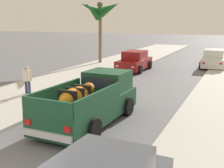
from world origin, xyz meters
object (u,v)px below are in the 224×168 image
Objects in this scene: pedestrian at (27,79)px; car_left_near at (214,59)px; car_right_near at (134,61)px; pickup_truck at (91,102)px; palm_tree_right_fore at (99,11)px.

car_left_near is at bearing 60.22° from pedestrian.
car_right_near is (-5.60, -3.95, 0.00)m from car_left_near.
pickup_truck is at bearing -78.21° from car_right_near.
pedestrian is at bearing -119.78° from car_left_near.
palm_tree_right_fore is at bearing -170.03° from car_left_near.
palm_tree_right_fore is 3.53× the size of pedestrian.
pickup_truck is 0.94× the size of palm_tree_right_fore.
car_left_near and car_right_near have the same top height.
palm_tree_right_fore is 12.89m from pedestrian.
pickup_truck is at bearing -64.88° from palm_tree_right_fore.
pickup_truck is 1.22× the size of car_left_near.
pickup_truck is 12.40m from car_right_near.
car_left_near is 1.01× the size of car_right_near.
pickup_truck is 3.31× the size of pedestrian.
car_right_near is 10.23m from pedestrian.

